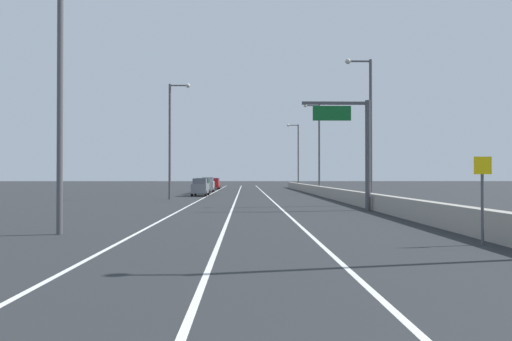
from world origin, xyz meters
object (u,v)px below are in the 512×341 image
object	(u,v)px
overhead_sign_gantry	(357,141)
car_gray_2	(200,187)
lamp_post_left_near	(66,70)
car_silver_3	(208,185)
speed_advisory_sign	(483,193)
lamp_post_right_third	(317,143)
lamp_post_right_second	(368,122)
car_green_0	(202,186)
lamp_post_right_fourth	(297,152)
lamp_post_left_mid	(172,134)
car_red_4	(214,184)
car_blue_1	(215,183)

from	to	relation	value
overhead_sign_gantry	car_gray_2	xyz separation A→B (m)	(-12.85, 25.02, -3.71)
lamp_post_left_near	car_silver_3	xyz separation A→B (m)	(1.74, 54.08, -5.52)
speed_advisory_sign	lamp_post_right_third	world-z (taller)	lamp_post_right_third
speed_advisory_sign	lamp_post_right_second	xyz separation A→B (m)	(1.63, 22.74, 4.82)
lamp_post_left_near	car_green_0	distance (m)	46.35
lamp_post_right_fourth	lamp_post_right_third	bearing A→B (deg)	-89.89
lamp_post_right_fourth	lamp_post_left_mid	xyz separation A→B (m)	(-16.58, -39.55, 0.00)
speed_advisory_sign	car_red_4	xyz separation A→B (m)	(-13.45, 71.26, -0.80)
speed_advisory_sign	car_silver_3	bearing A→B (deg)	103.23
lamp_post_right_third	car_silver_3	xyz separation A→B (m)	(-14.78, 9.47, -5.52)
lamp_post_right_fourth	car_gray_2	bearing A→B (deg)	-115.03
car_blue_1	car_gray_2	size ratio (longest dim) A/B	0.91
lamp_post_left_near	car_red_4	size ratio (longest dim) A/B	2.63
lamp_post_right_fourth	car_green_0	bearing A→B (deg)	-121.82
overhead_sign_gantry	lamp_post_left_near	xyz separation A→B (m)	(-14.82, -13.84, 1.85)
lamp_post_right_second	car_gray_2	size ratio (longest dim) A/B	2.53
lamp_post_right_second	car_red_4	bearing A→B (deg)	107.26
lamp_post_right_second	lamp_post_right_third	size ratio (longest dim) A/B	1.00
speed_advisory_sign	lamp_post_right_second	world-z (taller)	lamp_post_right_second
overhead_sign_gantry	lamp_post_right_second	size ratio (longest dim) A/B	0.65
lamp_post_left_near	car_gray_2	xyz separation A→B (m)	(1.97, 38.86, -5.56)
lamp_post_left_near	lamp_post_right_second	bearing A→B (deg)	48.81
car_green_0	car_blue_1	world-z (taller)	car_green_0
speed_advisory_sign	lamp_post_right_third	size ratio (longest dim) A/B	0.26
lamp_post_right_third	car_green_0	xyz separation A→B (m)	(-14.90, 1.38, -5.55)
lamp_post_right_third	overhead_sign_gantry	bearing A→B (deg)	-93.16
car_green_0	car_silver_3	distance (m)	8.09
lamp_post_right_second	lamp_post_left_mid	size ratio (longest dim) A/B	1.00
lamp_post_left_near	car_green_0	size ratio (longest dim) A/B	2.66
speed_advisory_sign	car_red_4	size ratio (longest dim) A/B	0.68
lamp_post_right_fourth	lamp_post_left_mid	bearing A→B (deg)	-112.75
car_blue_1	lamp_post_right_third	bearing A→B (deg)	-63.65
overhead_sign_gantry	lamp_post_left_mid	size ratio (longest dim) A/B	0.65
lamp_post_right_third	lamp_post_left_near	bearing A→B (deg)	-110.32
overhead_sign_gantry	car_blue_1	world-z (taller)	overhead_sign_gantry
lamp_post_right_fourth	lamp_post_right_second	bearing A→B (deg)	-89.52
lamp_post_right_second	car_silver_3	bearing A→B (deg)	113.54
lamp_post_left_near	car_blue_1	size ratio (longest dim) A/B	2.78
overhead_sign_gantry	speed_advisory_sign	world-z (taller)	overhead_sign_gantry
lamp_post_right_fourth	car_silver_3	xyz separation A→B (m)	(-14.73, -15.83, -5.52)
overhead_sign_gantry	car_green_0	size ratio (longest dim) A/B	1.71
lamp_post_right_third	lamp_post_left_near	distance (m)	47.57
speed_advisory_sign	car_silver_3	size ratio (longest dim) A/B	0.74
overhead_sign_gantry	car_gray_2	size ratio (longest dim) A/B	1.63
speed_advisory_sign	car_blue_1	world-z (taller)	speed_advisory_sign
car_gray_2	car_silver_3	bearing A→B (deg)	90.86
speed_advisory_sign	lamp_post_left_near	xyz separation A→B (m)	(-15.26, 3.44, 4.82)
speed_advisory_sign	car_red_4	world-z (taller)	speed_advisory_sign
lamp_post_right_third	car_green_0	world-z (taller)	lamp_post_right_third
overhead_sign_gantry	lamp_post_left_near	world-z (taller)	lamp_post_left_near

